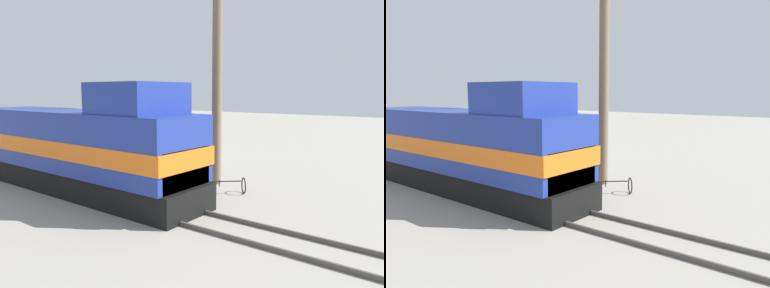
{
  "view_description": "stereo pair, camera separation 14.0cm",
  "coord_description": "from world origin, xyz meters",
  "views": [
    {
      "loc": [
        -9.85,
        -11.87,
        4.39
      ],
      "look_at": [
        1.2,
        -3.31,
        2.43
      ],
      "focal_mm": 35.0,
      "sensor_mm": 36.0,
      "label": 1
    },
    {
      "loc": [
        -9.77,
        -11.98,
        4.39
      ],
      "look_at": [
        1.2,
        -3.31,
        2.43
      ],
      "focal_mm": 35.0,
      "sensor_mm": 36.0,
      "label": 2
    }
  ],
  "objects": [
    {
      "name": "ground_plane",
      "position": [
        0.0,
        0.0,
        0.0
      ],
      "size": [
        120.0,
        120.0,
        0.0
      ],
      "primitive_type": "plane",
      "color": "gray"
    },
    {
      "name": "billboard_sign",
      "position": [
        6.32,
        4.21,
        2.43
      ],
      "size": [
        2.28,
        0.12,
        3.2
      ],
      "color": "#595959",
      "rests_on": "ground_plane"
    },
    {
      "name": "bicycle_spare",
      "position": [
        3.46,
        -3.39,
        0.36
      ],
      "size": [
        1.64,
        1.68,
        0.71
      ],
      "rotation": [
        0.0,
        0.0,
        -2.39
      ],
      "color": "black",
      "rests_on": "ground_plane"
    },
    {
      "name": "person_bystander",
      "position": [
        3.07,
        -0.51,
        0.99
      ],
      "size": [
        0.34,
        0.34,
        1.81
      ],
      "color": "#2D3347",
      "rests_on": "ground_plane"
    },
    {
      "name": "building_block_distant",
      "position": [
        8.26,
        9.02,
        1.58
      ],
      "size": [
        6.89,
        6.78,
        3.17
      ],
      "primitive_type": "cube",
      "color": "#999E93",
      "rests_on": "ground_plane"
    },
    {
      "name": "utility_pole",
      "position": [
        4.79,
        -2.0,
        6.02
      ],
      "size": [
        1.8,
        0.46,
        11.95
      ],
      "color": "#726047",
      "rests_on": "ground_plane"
    },
    {
      "name": "vendor_umbrella",
      "position": [
        5.17,
        1.84,
        1.88
      ],
      "size": [
        2.14,
        2.14,
        2.12
      ],
      "color": "#4C4C4C",
      "rests_on": "ground_plane"
    },
    {
      "name": "shrub_cluster",
      "position": [
        6.15,
        2.67,
        0.38
      ],
      "size": [
        0.77,
        0.77,
        0.77
      ],
      "primitive_type": "sphere",
      "color": "#2D722D",
      "rests_on": "ground_plane"
    },
    {
      "name": "bicycle",
      "position": [
        4.45,
        -0.34,
        0.37
      ],
      "size": [
        1.72,
        1.53,
        0.72
      ],
      "rotation": [
        0.0,
        0.0,
        -2.21
      ],
      "color": "black",
      "rests_on": "ground_plane"
    },
    {
      "name": "locomotive",
      "position": [
        0.0,
        1.88,
        1.96
      ],
      "size": [
        3.06,
        13.2,
        4.73
      ],
      "color": "black",
      "rests_on": "ground_plane"
    },
    {
      "name": "rail_near",
      "position": [
        -0.72,
        0.0,
        0.07
      ],
      "size": [
        0.08,
        43.02,
        0.15
      ],
      "primitive_type": "cube",
      "color": "#4C4742",
      "rests_on": "ground_plane"
    },
    {
      "name": "rail_far",
      "position": [
        0.72,
        0.0,
        0.07
      ],
      "size": [
        0.08,
        43.02,
        0.15
      ],
      "primitive_type": "cube",
      "color": "#4C4742",
      "rests_on": "ground_plane"
    }
  ]
}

